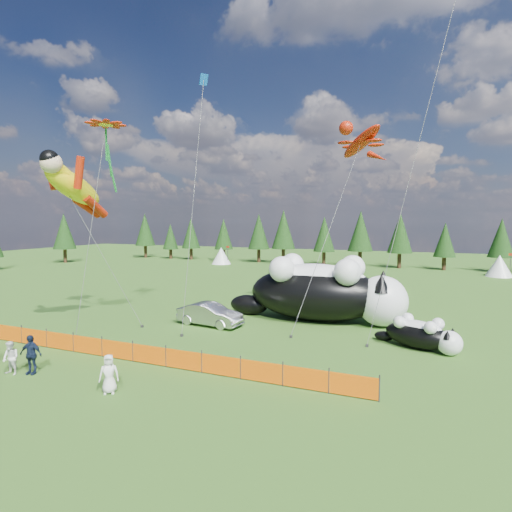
% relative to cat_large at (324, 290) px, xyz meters
% --- Properties ---
extents(ground, '(160.00, 160.00, 0.00)m').
position_rel_cat_large_xyz_m(ground, '(-6.11, -8.91, -2.22)').
color(ground, '#16390A').
rests_on(ground, ground).
extents(safety_fence, '(22.06, 0.06, 1.10)m').
position_rel_cat_large_xyz_m(safety_fence, '(-6.11, -11.91, -1.72)').
color(safety_fence, '#262626').
rests_on(safety_fence, ground).
extents(tree_line, '(90.00, 4.00, 8.00)m').
position_rel_cat_large_xyz_m(tree_line, '(-6.11, 36.09, 1.78)').
color(tree_line, black).
rests_on(tree_line, ground).
extents(festival_tents, '(50.00, 3.20, 2.80)m').
position_rel_cat_large_xyz_m(festival_tents, '(4.89, 31.09, -0.82)').
color(festival_tents, white).
rests_on(festival_tents, ground).
extents(cat_large, '(12.94, 4.82, 4.67)m').
position_rel_cat_large_xyz_m(cat_large, '(0.00, 0.00, 0.00)').
color(cat_large, black).
rests_on(cat_large, ground).
extents(cat_small, '(4.72, 3.01, 1.78)m').
position_rel_cat_large_xyz_m(cat_small, '(6.44, -4.16, -1.37)').
color(cat_small, black).
rests_on(cat_small, ground).
extents(car, '(4.76, 2.06, 1.52)m').
position_rel_cat_large_xyz_m(car, '(-6.93, -4.15, -1.46)').
color(car, '#B2B2B7').
rests_on(car, ground).
extents(spectator_b, '(0.77, 0.46, 1.57)m').
position_rel_cat_large_xyz_m(spectator_b, '(-11.22, -15.44, -1.43)').
color(spectator_b, white).
rests_on(spectator_b, ground).
extents(spectator_c, '(1.18, 0.78, 1.85)m').
position_rel_cat_large_xyz_m(spectator_c, '(-10.46, -15.00, -1.29)').
color(spectator_c, '#121C34').
rests_on(spectator_c, ground).
extents(spectator_e, '(0.95, 0.86, 1.63)m').
position_rel_cat_large_xyz_m(spectator_e, '(-5.58, -15.27, -1.40)').
color(spectator_e, white).
rests_on(spectator_e, ground).
extents(superhero_kite, '(5.35, 5.06, 11.83)m').
position_rel_cat_large_xyz_m(superhero_kite, '(-13.88, -8.87, 7.03)').
color(superhero_kite, yellow).
rests_on(superhero_kite, ground).
extents(gecko_kite, '(6.86, 12.16, 15.69)m').
position_rel_cat_large_xyz_m(gecko_kite, '(1.87, 3.60, 10.84)').
color(gecko_kite, '#B41E09').
rests_on(gecko_kite, ground).
extents(flower_kite, '(3.39, 4.84, 13.66)m').
position_rel_cat_large_xyz_m(flower_kite, '(-13.06, -6.80, 11.05)').
color(flower_kite, '#B41E09').
rests_on(flower_kite, ground).
extents(diamond_kite_a, '(1.47, 5.43, 18.04)m').
position_rel_cat_large_xyz_m(diamond_kite_a, '(-8.21, -2.55, 13.98)').
color(diamond_kite_a, blue).
rests_on(diamond_kite_a, ground).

